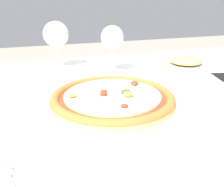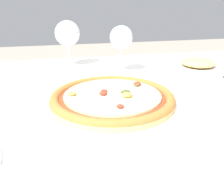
{
  "view_description": "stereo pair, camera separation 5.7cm",
  "coord_description": "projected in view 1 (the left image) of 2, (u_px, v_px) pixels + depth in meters",
  "views": [
    {
      "loc": [
        -0.35,
        -0.5,
        0.99
      ],
      "look_at": [
        -0.18,
        0.0,
        0.78
      ],
      "focal_mm": 40.0,
      "sensor_mm": 36.0,
      "label": 1
    },
    {
      "loc": [
        -0.29,
        -0.52,
        0.99
      ],
      "look_at": [
        -0.18,
        0.0,
        0.78
      ],
      "focal_mm": 40.0,
      "sensor_mm": 36.0,
      "label": 2
    }
  ],
  "objects": [
    {
      "name": "dining_table",
      "position": [
        175.0,
        130.0,
        0.67
      ],
      "size": [
        1.15,
        1.01,
        0.75
      ],
      "color": "brown",
      "rests_on": "ground_plane"
    },
    {
      "name": "wine_glass_far_right",
      "position": [
        112.0,
        39.0,
        0.79
      ],
      "size": [
        0.07,
        0.07,
        0.15
      ],
      "color": "silver",
      "rests_on": "dining_table"
    },
    {
      "name": "fork",
      "position": [
        8.0,
        186.0,
        0.33
      ],
      "size": [
        0.06,
        0.17,
        0.0
      ],
      "color": "silver",
      "rests_on": "dining_table"
    },
    {
      "name": "wine_glass_far_left",
      "position": [
        56.0,
        35.0,
        0.85
      ],
      "size": [
        0.09,
        0.09,
        0.16
      ],
      "color": "silver",
      "rests_on": "dining_table"
    },
    {
      "name": "side_plate",
      "position": [
        185.0,
        63.0,
        0.9
      ],
      "size": [
        0.2,
        0.2,
        0.04
      ],
      "color": "white",
      "rests_on": "dining_table"
    },
    {
      "name": "pizza_plate",
      "position": [
        112.0,
        99.0,
        0.58
      ],
      "size": [
        0.33,
        0.33,
        0.04
      ],
      "color": "white",
      "rests_on": "dining_table"
    }
  ]
}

